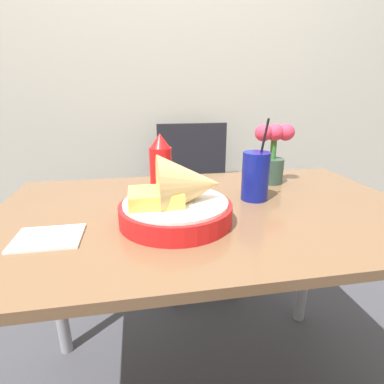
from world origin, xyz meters
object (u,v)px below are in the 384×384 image
Objects in this scene: food_basket at (181,199)px; ketchup_bottle at (161,166)px; chair_far_window at (195,190)px; flower_vase at (273,152)px; drink_cup at (255,178)px.

ketchup_bottle reaches higher than food_basket.
flower_vase reaches higher than chair_far_window.
chair_far_window is at bearing 70.18° from ketchup_bottle.
drink_cup is at bearing -86.51° from chair_far_window.
chair_far_window is 3.59× the size of drink_cup.
ketchup_bottle is (-0.03, 0.23, 0.04)m from food_basket.
chair_far_window is 0.95m from food_basket.
food_basket is 1.16× the size of drink_cup.
flower_vase is (0.38, 0.29, 0.06)m from food_basket.
food_basket is (-0.21, -0.89, 0.28)m from chair_far_window.
food_basket is at bearing -142.92° from flower_vase.
drink_cup is 0.21m from flower_vase.
flower_vase is (0.17, -0.60, 0.33)m from chair_far_window.
flower_vase is (0.41, 0.06, 0.02)m from ketchup_bottle.
chair_far_window is 4.55× the size of ketchup_bottle.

